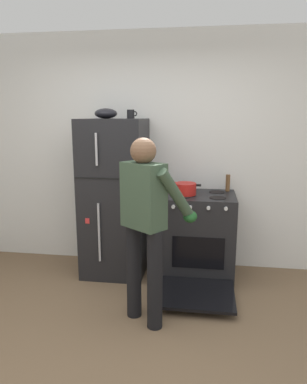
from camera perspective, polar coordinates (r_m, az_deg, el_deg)
name	(u,v)px	position (r m, az deg, el deg)	size (l,w,h in m)	color
ground	(111,362)	(2.92, -6.80, -25.29)	(8.00, 8.00, 0.00)	brown
kitchen_wall_back	(151,152)	(4.25, -0.38, 6.44)	(6.00, 0.10, 2.70)	white
refrigerator	(115,198)	(4.03, -6.13, -0.89)	(0.68, 0.72, 1.74)	black
stove_range	(199,237)	(4.01, 7.24, -7.13)	(0.76, 1.24, 0.94)	black
person_cook	(147,216)	(2.99, -1.10, -3.80)	(0.65, 0.69, 1.60)	black
red_pot	(185,189)	(3.84, 5.06, 0.51)	(0.34, 0.24, 0.12)	red
coffee_mug	(131,114)	(3.94, -3.62, 12.27)	(0.11, 0.08, 0.10)	black
pepper_mill	(228,183)	(4.08, 11.75, 1.43)	(0.05, 0.05, 0.19)	brown
mixing_bowl	(106,113)	(3.95, -7.59, 12.28)	(0.24, 0.24, 0.11)	black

